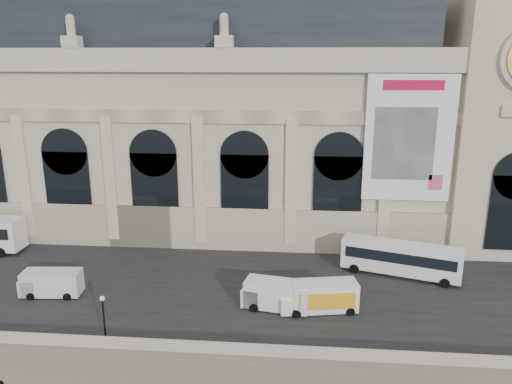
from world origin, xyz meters
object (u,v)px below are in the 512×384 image
Objects in this scene: bus_right at (400,258)px; lamp_right at (104,319)px; van_b at (49,283)px; van_c at (273,295)px; box_truck at (320,297)px.

bus_right is 3.06× the size of lamp_right.
van_b is 20.51m from van_c.
lamp_right is (-12.52, -6.30, 0.59)m from van_c.
box_truck is (4.02, -0.12, 0.03)m from van_c.
van_c is at bearing -147.38° from bus_right.
bus_right is 2.12× the size of van_b.
van_c is 4.02m from box_truck.
van_c is 0.88× the size of box_truck.
bus_right is 33.47m from van_b.
lamp_right is at bearing -159.50° from box_truck.
lamp_right is (7.98, -6.95, 0.68)m from van_b.
box_truck reaches higher than van_b.
lamp_right is at bearing -153.29° from van_c.
bus_right reaches higher than van_b.
box_truck is at bearing -1.67° from van_c.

